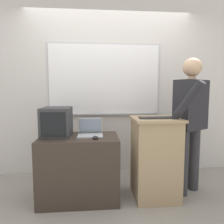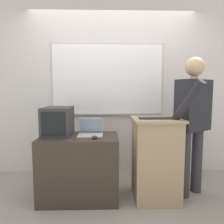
{
  "view_description": "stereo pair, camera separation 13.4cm",
  "coord_description": "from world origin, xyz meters",
  "px_view_note": "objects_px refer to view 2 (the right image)",
  "views": [
    {
      "loc": [
        -0.22,
        -1.94,
        1.28
      ],
      "look_at": [
        -0.02,
        0.37,
        1.04
      ],
      "focal_mm": 32.0,
      "sensor_mm": 36.0,
      "label": 1
    },
    {
      "loc": [
        -0.08,
        -1.95,
        1.28
      ],
      "look_at": [
        -0.02,
        0.37,
        1.04
      ],
      "focal_mm": 32.0,
      "sensor_mm": 36.0,
      "label": 2
    }
  ],
  "objects_px": {
    "side_desk": "(80,167)",
    "person_presenter": "(193,116)",
    "lectern_podium": "(155,158)",
    "wireless_keyboard": "(156,118)",
    "computer_mouse_by_laptop": "(95,137)",
    "laptop": "(91,131)",
    "crt_monitor": "(58,121)"
  },
  "relations": [
    {
      "from": "side_desk",
      "to": "wireless_keyboard",
      "type": "xyz_separation_m",
      "value": [
        0.89,
        -0.11,
        0.6
      ]
    },
    {
      "from": "lectern_podium",
      "to": "wireless_keyboard",
      "type": "xyz_separation_m",
      "value": [
        -0.02,
        -0.07,
        0.49
      ]
    },
    {
      "from": "person_presenter",
      "to": "wireless_keyboard",
      "type": "distance_m",
      "value": 0.5
    },
    {
      "from": "crt_monitor",
      "to": "lectern_podium",
      "type": "bearing_deg",
      "value": -4.74
    },
    {
      "from": "lectern_podium",
      "to": "side_desk",
      "type": "relative_size",
      "value": 1.06
    },
    {
      "from": "person_presenter",
      "to": "computer_mouse_by_laptop",
      "type": "relative_size",
      "value": 16.85
    },
    {
      "from": "lectern_podium",
      "to": "person_presenter",
      "type": "bearing_deg",
      "value": 8.21
    },
    {
      "from": "lectern_podium",
      "to": "computer_mouse_by_laptop",
      "type": "xyz_separation_m",
      "value": [
        -0.72,
        -0.11,
        0.28
      ]
    },
    {
      "from": "lectern_podium",
      "to": "person_presenter",
      "type": "distance_m",
      "value": 0.68
    },
    {
      "from": "wireless_keyboard",
      "to": "crt_monitor",
      "type": "height_order",
      "value": "crt_monitor"
    },
    {
      "from": "laptop",
      "to": "crt_monitor",
      "type": "height_order",
      "value": "crt_monitor"
    },
    {
      "from": "side_desk",
      "to": "laptop",
      "type": "bearing_deg",
      "value": 22.02
    },
    {
      "from": "computer_mouse_by_laptop",
      "to": "crt_monitor",
      "type": "relative_size",
      "value": 0.24
    },
    {
      "from": "computer_mouse_by_laptop",
      "to": "lectern_podium",
      "type": "bearing_deg",
      "value": 8.56
    },
    {
      "from": "side_desk",
      "to": "person_presenter",
      "type": "bearing_deg",
      "value": 1.09
    },
    {
      "from": "computer_mouse_by_laptop",
      "to": "wireless_keyboard",
      "type": "bearing_deg",
      "value": 3.32
    },
    {
      "from": "lectern_podium",
      "to": "computer_mouse_by_laptop",
      "type": "distance_m",
      "value": 0.78
    },
    {
      "from": "person_presenter",
      "to": "wireless_keyboard",
      "type": "xyz_separation_m",
      "value": [
        -0.48,
        -0.13,
        -0.0
      ]
    },
    {
      "from": "lectern_podium",
      "to": "person_presenter",
      "type": "xyz_separation_m",
      "value": [
        0.46,
        0.07,
        0.49
      ]
    },
    {
      "from": "lectern_podium",
      "to": "side_desk",
      "type": "xyz_separation_m",
      "value": [
        -0.91,
        0.04,
        -0.11
      ]
    },
    {
      "from": "side_desk",
      "to": "person_presenter",
      "type": "height_order",
      "value": "person_presenter"
    },
    {
      "from": "wireless_keyboard",
      "to": "crt_monitor",
      "type": "bearing_deg",
      "value": 171.88
    },
    {
      "from": "lectern_podium",
      "to": "computer_mouse_by_laptop",
      "type": "relative_size",
      "value": 9.71
    },
    {
      "from": "crt_monitor",
      "to": "laptop",
      "type": "bearing_deg",
      "value": -0.48
    },
    {
      "from": "side_desk",
      "to": "crt_monitor",
      "type": "height_order",
      "value": "crt_monitor"
    },
    {
      "from": "lectern_podium",
      "to": "laptop",
      "type": "xyz_separation_m",
      "value": [
        -0.78,
        0.09,
        0.32
      ]
    },
    {
      "from": "wireless_keyboard",
      "to": "computer_mouse_by_laptop",
      "type": "relative_size",
      "value": 3.88
    },
    {
      "from": "lectern_podium",
      "to": "person_presenter",
      "type": "relative_size",
      "value": 0.58
    },
    {
      "from": "laptop",
      "to": "crt_monitor",
      "type": "distance_m",
      "value": 0.41
    },
    {
      "from": "person_presenter",
      "to": "lectern_podium",
      "type": "bearing_deg",
      "value": 157.58
    },
    {
      "from": "lectern_podium",
      "to": "crt_monitor",
      "type": "distance_m",
      "value": 1.25
    },
    {
      "from": "person_presenter",
      "to": "laptop",
      "type": "bearing_deg",
      "value": 148.11
    }
  ]
}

